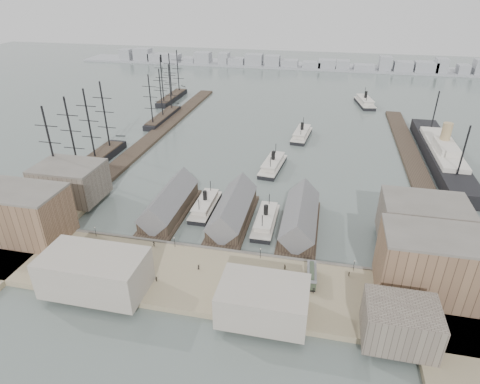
% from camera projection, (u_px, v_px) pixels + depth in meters
% --- Properties ---
extents(ground, '(900.00, 900.00, 0.00)m').
position_uv_depth(ground, '(222.00, 245.00, 142.95)').
color(ground, '#4D5955').
rests_on(ground, ground).
extents(quay, '(180.00, 30.00, 2.00)m').
position_uv_depth(quay, '(206.00, 279.00, 125.22)').
color(quay, '#857759').
rests_on(quay, ground).
extents(seawall, '(180.00, 1.20, 2.30)m').
position_uv_depth(seawall, '(218.00, 251.00, 137.92)').
color(seawall, '#59544C').
rests_on(seawall, ground).
extents(west_wharf, '(10.00, 220.00, 1.60)m').
position_uv_depth(west_wharf, '(155.00, 135.00, 241.71)').
color(west_wharf, '#2D231C').
rests_on(west_wharf, ground).
extents(east_wharf, '(10.00, 180.00, 1.60)m').
position_uv_depth(east_wharf, '(413.00, 163.00, 205.53)').
color(east_wharf, '#2D231C').
rests_on(east_wharf, ground).
extents(ferry_shed_west, '(14.00, 42.00, 12.60)m').
position_uv_depth(ferry_shed_west, '(170.00, 203.00, 160.25)').
color(ferry_shed_west, '#2D231C').
rests_on(ferry_shed_west, ground).
extents(ferry_shed_center, '(14.00, 42.00, 12.60)m').
position_uv_depth(ferry_shed_center, '(233.00, 211.00, 155.34)').
color(ferry_shed_center, '#2D231C').
rests_on(ferry_shed_center, ground).
extents(ferry_shed_east, '(14.00, 42.00, 12.60)m').
position_uv_depth(ferry_shed_east, '(300.00, 218.00, 150.44)').
color(ferry_shed_east, '#2D231C').
rests_on(ferry_shed_east, ground).
extents(warehouse_west_front, '(32.00, 18.00, 18.00)m').
position_uv_depth(warehouse_west_front, '(20.00, 214.00, 140.65)').
color(warehouse_west_front, brown).
rests_on(warehouse_west_front, west_land).
extents(warehouse_west_back, '(26.00, 20.00, 14.00)m').
position_uv_depth(warehouse_west_back, '(71.00, 182.00, 167.48)').
color(warehouse_west_back, '#60564C').
rests_on(warehouse_west_back, west_land).
extents(warehouse_east_front, '(30.00, 18.00, 19.00)m').
position_uv_depth(warehouse_east_front, '(433.00, 265.00, 114.75)').
color(warehouse_east_front, brown).
rests_on(warehouse_east_front, east_land).
extents(warehouse_east_back, '(28.00, 20.00, 15.00)m').
position_uv_depth(warehouse_east_back, '(422.00, 223.00, 138.61)').
color(warehouse_east_back, '#60564C').
rests_on(warehouse_east_back, east_land).
extents(street_bldg_center, '(24.00, 16.00, 10.00)m').
position_uv_depth(street_bldg_center, '(263.00, 301.00, 108.28)').
color(street_bldg_center, gray).
rests_on(street_bldg_center, quay).
extents(street_bldg_west, '(30.00, 16.00, 12.00)m').
position_uv_depth(street_bldg_west, '(95.00, 273.00, 117.24)').
color(street_bldg_west, gray).
rests_on(street_bldg_west, quay).
extents(street_bldg_east, '(18.00, 14.00, 11.00)m').
position_uv_depth(street_bldg_east, '(400.00, 323.00, 100.57)').
color(street_bldg_east, '#60564C').
rests_on(street_bldg_east, quay).
extents(lamp_post_far_w, '(0.44, 0.44, 3.92)m').
position_uv_depth(lamp_post_far_w, '(95.00, 230.00, 143.19)').
color(lamp_post_far_w, black).
rests_on(lamp_post_far_w, quay).
extents(lamp_post_near_w, '(0.44, 0.44, 3.92)m').
position_uv_depth(lamp_post_near_w, '(174.00, 240.00, 137.53)').
color(lamp_post_near_w, black).
rests_on(lamp_post_near_w, quay).
extents(lamp_post_near_e, '(0.44, 0.44, 3.92)m').
position_uv_depth(lamp_post_near_e, '(260.00, 251.00, 131.87)').
color(lamp_post_near_e, black).
rests_on(lamp_post_near_e, quay).
extents(lamp_post_far_e, '(0.44, 0.44, 3.92)m').
position_uv_depth(lamp_post_far_e, '(354.00, 264.00, 126.21)').
color(lamp_post_far_e, black).
rests_on(lamp_post_far_e, quay).
extents(far_shore, '(500.00, 40.00, 15.72)m').
position_uv_depth(far_shore, '(299.00, 64.00, 429.90)').
color(far_shore, gray).
rests_on(far_shore, ground).
extents(ferry_docked_west, '(7.61, 25.38, 9.06)m').
position_uv_depth(ferry_docked_west, '(205.00, 205.00, 164.20)').
color(ferry_docked_west, black).
rests_on(ferry_docked_west, ground).
extents(ferry_docked_east, '(7.74, 25.80, 9.21)m').
position_uv_depth(ferry_docked_east, '(266.00, 220.00, 153.79)').
color(ferry_docked_east, black).
rests_on(ferry_docked_east, ground).
extents(ferry_open_near, '(11.47, 28.93, 10.06)m').
position_uv_depth(ferry_open_near, '(273.00, 165.00, 199.61)').
color(ferry_open_near, black).
rests_on(ferry_open_near, ground).
extents(ferry_open_mid, '(11.35, 28.83, 10.04)m').
position_uv_depth(ferry_open_mid, '(302.00, 134.00, 239.14)').
color(ferry_open_mid, black).
rests_on(ferry_open_mid, ground).
extents(ferry_open_far, '(15.12, 32.44, 11.15)m').
position_uv_depth(ferry_open_far, '(365.00, 102.00, 301.32)').
color(ferry_open_far, black).
rests_on(ferry_open_far, ground).
extents(sailing_ship_near, '(9.42, 64.92, 38.74)m').
position_uv_depth(sailing_ship_near, '(88.00, 165.00, 198.24)').
color(sailing_ship_near, black).
rests_on(sailing_ship_near, ground).
extents(sailing_ship_mid, '(8.20, 47.38, 33.71)m').
position_uv_depth(sailing_ship_mid, '(163.00, 117.00, 269.18)').
color(sailing_ship_mid, black).
rests_on(sailing_ship_mid, ground).
extents(sailing_ship_far, '(8.59, 47.72, 35.31)m').
position_uv_depth(sailing_ship_far, '(172.00, 97.00, 314.34)').
color(sailing_ship_far, black).
rests_on(sailing_ship_far, ground).
extents(ocean_steamer, '(14.12, 103.20, 20.64)m').
position_uv_depth(ocean_steamer, '(441.00, 153.00, 206.99)').
color(ocean_steamer, black).
rests_on(ocean_steamer, ground).
extents(tram, '(3.49, 10.92, 3.83)m').
position_uv_depth(tram, '(312.00, 276.00, 122.09)').
color(tram, black).
rests_on(tram, quay).
extents(horse_cart_left, '(4.78, 2.19, 1.57)m').
position_uv_depth(horse_cart_left, '(82.00, 250.00, 135.88)').
color(horse_cart_left, black).
rests_on(horse_cart_left, quay).
extents(horse_cart_center, '(5.00, 2.28, 1.62)m').
position_uv_depth(horse_cart_center, '(146.00, 266.00, 127.93)').
color(horse_cart_center, black).
rests_on(horse_cart_center, quay).
extents(horse_cart_right, '(4.67, 1.90, 1.54)m').
position_uv_depth(horse_cart_right, '(290.00, 283.00, 120.96)').
color(horse_cart_right, black).
rests_on(horse_cart_right, quay).
extents(pedestrian_0, '(0.78, 0.75, 1.73)m').
position_uv_depth(pedestrian_0, '(60.00, 242.00, 139.67)').
color(pedestrian_0, black).
rests_on(pedestrian_0, quay).
extents(pedestrian_1, '(0.97, 0.88, 1.63)m').
position_uv_depth(pedestrian_1, '(74.00, 252.00, 134.90)').
color(pedestrian_1, black).
rests_on(pedestrian_1, quay).
extents(pedestrian_2, '(0.80, 1.25, 1.83)m').
position_uv_depth(pedestrian_2, '(154.00, 244.00, 138.59)').
color(pedestrian_2, black).
rests_on(pedestrian_2, quay).
extents(pedestrian_3, '(0.45, 1.06, 1.80)m').
position_uv_depth(pedestrian_3, '(156.00, 279.00, 122.51)').
color(pedestrian_3, black).
rests_on(pedestrian_3, quay).
extents(pedestrian_4, '(0.88, 0.95, 1.63)m').
position_uv_depth(pedestrian_4, '(198.00, 267.00, 127.66)').
color(pedestrian_4, black).
rests_on(pedestrian_4, quay).
extents(pedestrian_5, '(0.52, 0.66, 1.63)m').
position_uv_depth(pedestrian_5, '(237.00, 272.00, 125.50)').
color(pedestrian_5, black).
rests_on(pedestrian_5, quay).
extents(pedestrian_6, '(1.04, 1.10, 1.79)m').
position_uv_depth(pedestrian_6, '(285.00, 267.00, 127.59)').
color(pedestrian_6, black).
rests_on(pedestrian_6, quay).
extents(pedestrian_7, '(0.69, 1.17, 1.78)m').
position_uv_depth(pedestrian_7, '(314.00, 290.00, 117.93)').
color(pedestrian_7, black).
rests_on(pedestrian_7, quay).
extents(pedestrian_8, '(0.68, 1.04, 1.64)m').
position_uv_depth(pedestrian_8, '(349.00, 274.00, 124.66)').
color(pedestrian_8, black).
rests_on(pedestrian_8, quay).
extents(pedestrian_9, '(0.96, 0.69, 1.82)m').
position_uv_depth(pedestrian_9, '(364.00, 305.00, 112.66)').
color(pedestrian_9, black).
rests_on(pedestrian_9, quay).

